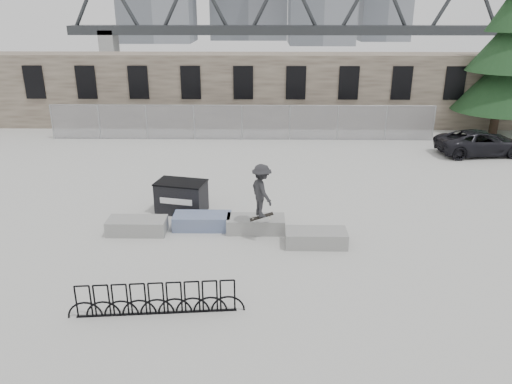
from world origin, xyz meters
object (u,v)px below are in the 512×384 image
(planter_center_right, at_px, (256,224))
(dumpster, at_px, (181,197))
(spruce_tree, at_px, (506,57))
(suv, at_px, (481,143))
(planter_offset, at_px, (316,237))
(planter_center_left, at_px, (202,221))
(planter_far_left, at_px, (137,225))
(bike_rack, at_px, (156,299))
(skateboarder, at_px, (262,191))

(planter_center_right, relative_size, dumpster, 0.98)
(spruce_tree, height_order, suv, spruce_tree)
(planter_center_right, distance_m, suv, 15.02)
(planter_offset, bearing_deg, suv, 47.91)
(planter_offset, height_order, spruce_tree, spruce_tree)
(dumpster, bearing_deg, planter_offset, -16.83)
(spruce_tree, bearing_deg, suv, -120.07)
(planter_center_left, height_order, planter_center_right, same)
(planter_offset, distance_m, suv, 14.31)
(planter_center_left, distance_m, dumpster, 1.77)
(planter_far_left, relative_size, planter_center_right, 1.00)
(bike_rack, xyz_separation_m, skateboarder, (2.64, 4.39, 1.28))
(planter_offset, relative_size, skateboarder, 1.04)
(bike_rack, bearing_deg, suv, 46.10)
(suv, bearing_deg, spruce_tree, -36.20)
(spruce_tree, bearing_deg, skateboarder, -133.54)
(spruce_tree, bearing_deg, dumpster, -143.79)
(planter_center_right, distance_m, bike_rack, 5.56)
(planter_far_left, xyz_separation_m, planter_center_left, (2.20, 0.43, 0.00))
(planter_far_left, height_order, bike_rack, bike_rack)
(planter_center_right, height_order, planter_offset, same)
(planter_center_left, xyz_separation_m, planter_offset, (3.87, -1.27, 0.00))
(planter_center_right, xyz_separation_m, skateboarder, (0.20, -0.60, 1.44))
(planter_center_left, relative_size, dumpster, 0.98)
(planter_far_left, height_order, planter_center_right, same)
(planter_far_left, relative_size, spruce_tree, 0.17)
(planter_offset, relative_size, spruce_tree, 0.17)
(spruce_tree, bearing_deg, bike_rack, -131.02)
(planter_offset, xyz_separation_m, skateboarder, (-1.78, 0.45, 1.44))
(planter_far_left, xyz_separation_m, dumpster, (1.25, 1.89, 0.33))
(planter_center_right, xyz_separation_m, dumpster, (-2.83, 1.68, 0.33))
(planter_offset, bearing_deg, bike_rack, -138.27)
(planter_offset, relative_size, bike_rack, 0.45)
(skateboarder, bearing_deg, planter_far_left, 59.05)
(planter_offset, xyz_separation_m, spruce_tree, (12.26, 15.24, 4.23))
(planter_far_left, height_order, dumpster, dumpster)
(dumpster, distance_m, spruce_tree, 21.52)
(skateboarder, bearing_deg, planter_center_left, 42.96)
(planter_center_right, relative_size, planter_offset, 1.00)
(dumpster, relative_size, suv, 0.45)
(dumpster, bearing_deg, suv, 41.44)
(bike_rack, bearing_deg, spruce_tree, 48.98)
(spruce_tree, height_order, skateboarder, spruce_tree)
(suv, bearing_deg, skateboarder, 125.65)
(planter_far_left, distance_m, spruce_tree, 23.69)
(bike_rack, height_order, spruce_tree, spruce_tree)
(spruce_tree, relative_size, skateboarder, 5.96)
(planter_center_left, bearing_deg, bike_rack, -96.01)
(dumpster, xyz_separation_m, bike_rack, (0.39, -6.67, -0.17))
(bike_rack, relative_size, spruce_tree, 0.39)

